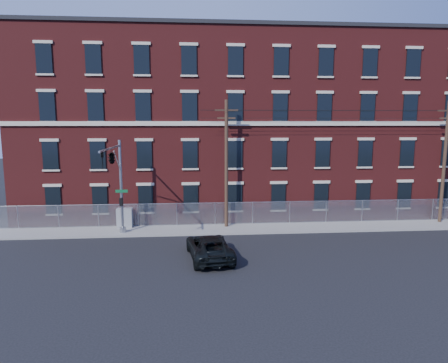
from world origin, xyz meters
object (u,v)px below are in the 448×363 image
at_px(utility_cabinet, 125,218).
at_px(traffic_signal_mast, 114,167).
at_px(pickup_truck, 209,247).
at_px(utility_pole_near, 226,162).

bearing_deg(utility_cabinet, traffic_signal_mast, -86.59).
bearing_deg(utility_cabinet, pickup_truck, -47.32).
bearing_deg(traffic_signal_mast, pickup_truck, -30.10).
relative_size(traffic_signal_mast, utility_pole_near, 0.70).
distance_m(traffic_signal_mast, pickup_truck, 8.66).
bearing_deg(pickup_truck, utility_cabinet, -56.69).
distance_m(utility_pole_near, pickup_truck, 8.61).
relative_size(utility_pole_near, utility_cabinet, 6.60).
bearing_deg(utility_pole_near, pickup_truck, -103.33).
bearing_deg(pickup_truck, utility_pole_near, -110.59).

